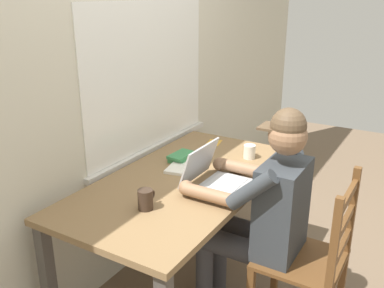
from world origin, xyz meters
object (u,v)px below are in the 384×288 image
Objects in this scene: laptop at (214,176)px; coffee_mug_dark at (146,199)px; computer_mouse at (239,169)px; coffee_mug_white at (250,152)px; landscape_photo_print at (214,142)px; book_stack_main at (182,157)px; seated_person at (262,208)px; wooden_chair at (311,261)px; desk at (185,192)px.

coffee_mug_dark is at bearing 158.93° from laptop.
computer_mouse is (0.24, -0.04, -0.04)m from laptop.
coffee_mug_white is 0.88× the size of landscape_photo_print.
laptop is 3.30× the size of computer_mouse.
coffee_mug_white is at bearing -53.97° from book_stack_main.
coffee_mug_white is at bearing 30.64° from seated_person.
landscape_photo_print is (0.39, 0.37, -0.02)m from computer_mouse.
laptop is at bearing 179.25° from coffee_mug_white.
seated_person is 1.32× the size of wooden_chair.
book_stack_main is at bearing 35.76° from desk.
book_stack_main is at bearing 92.70° from computer_mouse.
landscape_photo_print is (0.15, 0.34, -0.04)m from coffee_mug_white.
desk is 1.65× the size of wooden_chair.
landscape_photo_print is at bearing 12.90° from desk.
seated_person is 11.03× the size of coffee_mug_white.
wooden_chair reaches higher than computer_mouse.
desk is 0.23m from laptop.
desk is at bearing 91.48° from laptop.
computer_mouse is at bearing -148.37° from landscape_photo_print.
wooden_chair reaches higher than landscape_photo_print.
laptop reaches higher than desk.
seated_person is 0.36m from computer_mouse.
book_stack_main is (-0.02, 0.39, 0.01)m from computer_mouse.
coffee_mug_white is at bearing -21.68° from desk.
desk is 0.54m from coffee_mug_white.
coffee_mug_white reaches higher than landscape_photo_print.
computer_mouse is at bearing -87.30° from book_stack_main.
computer_mouse is at bearing -17.19° from coffee_mug_dark.
seated_person is at bearing -48.09° from coffee_mug_dark.
laptop is (0.01, 0.58, 0.34)m from wooden_chair.
seated_person is 0.36m from wooden_chair.
seated_person is 0.58m from coffee_mug_white.
wooden_chair is 9.54× the size of computer_mouse.
desk is 13.87× the size of coffee_mug_dark.
laptop is 1.79× the size of book_stack_main.
coffee_mug_white reaches higher than desk.
wooden_chair reaches higher than coffee_mug_white.
landscape_photo_print is at bearing 9.42° from coffee_mug_dark.
coffee_mug_dark is (-0.41, 0.16, -0.00)m from laptop.
computer_mouse is (0.25, -0.23, 0.11)m from desk.
desk is at bearing 136.85° from computer_mouse.
landscape_photo_print is (1.04, 0.17, -0.05)m from coffee_mug_dark.
laptop is 0.44m from coffee_mug_dark.
laptop reaches higher than landscape_photo_print.
wooden_chair is at bearing -114.78° from computer_mouse.
coffee_mug_white reaches higher than book_stack_main.
wooden_chair is 1.14m from landscape_photo_print.
wooden_chair is 5.19× the size of book_stack_main.
desk is at bearing 3.91° from coffee_mug_dark.
computer_mouse reaches higher than landscape_photo_print.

